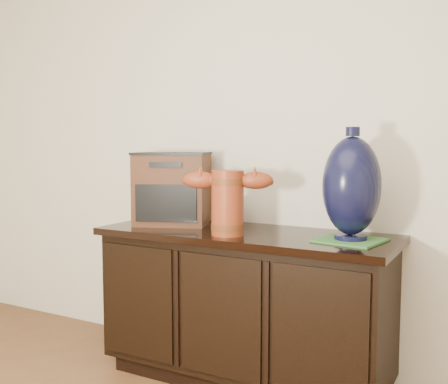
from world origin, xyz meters
The scene contains 6 objects.
sideboard centered at (0.00, 2.23, 0.39)m, with size 1.46×0.56×0.75m.
terracotta_vessel centered at (-0.03, 2.10, 0.93)m, with size 0.42×0.23×0.30m.
tv_radio centered at (-0.45, 2.26, 0.95)m, with size 0.46×0.42×0.38m.
green_mat centered at (0.52, 2.22, 0.76)m, with size 0.26×0.26×0.01m, color #366E31.
lamp_base centered at (0.52, 2.22, 1.00)m, with size 0.29×0.29×0.49m.
spray_can centered at (-0.14, 2.37, 0.83)m, with size 0.05×0.05×0.16m.
Camera 1 is at (1.13, -0.05, 1.18)m, focal length 42.00 mm.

